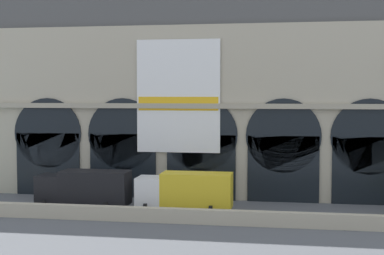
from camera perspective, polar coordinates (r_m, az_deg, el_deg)
The scene contains 5 objects.
ground_plane at distance 45.22m, azimuth -0.02°, elevation -8.43°, with size 200.00×200.00×0.00m, color #54565B.
quay_parapet_wall at distance 41.04m, azimuth -1.00°, elevation -8.91°, with size 90.00×0.70×1.05m, color #B2A891.
station_building at distance 52.09m, azimuth 1.45°, elevation 3.31°, with size 44.02×6.30×18.80m.
box_truck_midwest at distance 46.53m, azimuth -10.78°, elevation -6.03°, with size 7.50×2.91×3.12m.
box_truck_center at distance 44.48m, azimuth -0.66°, elevation -6.40°, with size 7.50×2.91×3.12m.
Camera 1 is at (7.27, -43.65, 9.33)m, focal length 52.81 mm.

